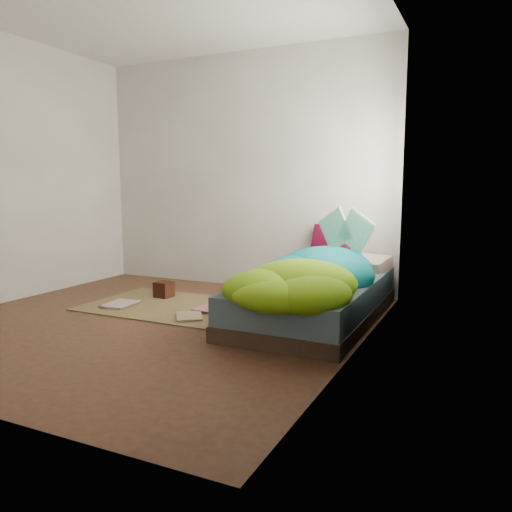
{
  "coord_description": "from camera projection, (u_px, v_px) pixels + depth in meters",
  "views": [
    {
      "loc": [
        2.56,
        -3.31,
        1.14
      ],
      "look_at": [
        0.64,
        0.75,
        0.51
      ],
      "focal_mm": 35.0,
      "sensor_mm": 36.0,
      "label": 1
    }
  ],
  "objects": [
    {
      "name": "ground",
      "position": [
        150.0,
        323.0,
        4.21
      ],
      "size": [
        3.5,
        3.5,
        0.0
      ],
      "primitive_type": "cube",
      "color": "#46271B",
      "rests_on": "ground"
    },
    {
      "name": "room_walls",
      "position": [
        146.0,
        125.0,
        3.98
      ],
      "size": [
        3.54,
        3.54,
        2.62
      ],
      "color": "#BBB8B2",
      "rests_on": "ground"
    },
    {
      "name": "bed",
      "position": [
        315.0,
        300.0,
        4.31
      ],
      "size": [
        1.0,
        2.0,
        0.34
      ],
      "color": "#37281E",
      "rests_on": "ground"
    },
    {
      "name": "duvet",
      "position": [
        307.0,
        264.0,
        4.07
      ],
      "size": [
        0.96,
        1.84,
        0.34
      ],
      "primitive_type": null,
      "color": "#075E74",
      "rests_on": "bed"
    },
    {
      "name": "rug",
      "position": [
        173.0,
        306.0,
        4.76
      ],
      "size": [
        1.6,
        1.1,
        0.01
      ],
      "primitive_type": "cube",
      "color": "brown",
      "rests_on": "ground"
    },
    {
      "name": "pillow_floral",
      "position": [
        361.0,
        263.0,
        4.83
      ],
      "size": [
        0.58,
        0.43,
        0.12
      ],
      "primitive_type": "cube",
      "rotation": [
        0.0,
        0.0,
        -0.22
      ],
      "color": "beige",
      "rests_on": "bed"
    },
    {
      "name": "pillow_magenta",
      "position": [
        331.0,
        245.0,
        5.14
      ],
      "size": [
        0.42,
        0.21,
        0.4
      ],
      "primitive_type": "cube",
      "rotation": [
        0.0,
        0.0,
        -0.23
      ],
      "color": "#500519",
      "rests_on": "bed"
    },
    {
      "name": "open_book",
      "position": [
        345.0,
        220.0,
        4.58
      ],
      "size": [
        0.51,
        0.31,
        0.31
      ],
      "primitive_type": null,
      "rotation": [
        0.0,
        0.0,
        -0.42
      ],
      "color": "green",
      "rests_on": "duvet"
    },
    {
      "name": "wooden_box",
      "position": [
        164.0,
        289.0,
        5.11
      ],
      "size": [
        0.17,
        0.17,
        0.16
      ],
      "primitive_type": "cube",
      "rotation": [
        0.0,
        0.0,
        -0.05
      ],
      "color": "#33140B",
      "rests_on": "rug"
    },
    {
      "name": "floor_book_a",
      "position": [
        109.0,
        303.0,
        4.79
      ],
      "size": [
        0.28,
        0.36,
        0.03
      ],
      "primitive_type": "imported",
      "rotation": [
        0.0,
        0.0,
        0.1
      ],
      "color": "beige",
      "rests_on": "rug"
    },
    {
      "name": "floor_book_b",
      "position": [
        201.0,
        307.0,
        4.63
      ],
      "size": [
        0.26,
        0.34,
        0.03
      ],
      "primitive_type": "imported",
      "rotation": [
        0.0,
        0.0,
        -0.06
      ],
      "color": "#B76984",
      "rests_on": "rug"
    },
    {
      "name": "floor_book_c",
      "position": [
        176.0,
        317.0,
        4.29
      ],
      "size": [
        0.35,
        0.37,
        0.02
      ],
      "primitive_type": "imported",
      "rotation": [
        0.0,
        0.0,
        0.61
      ],
      "color": "tan",
      "rests_on": "rug"
    }
  ]
}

